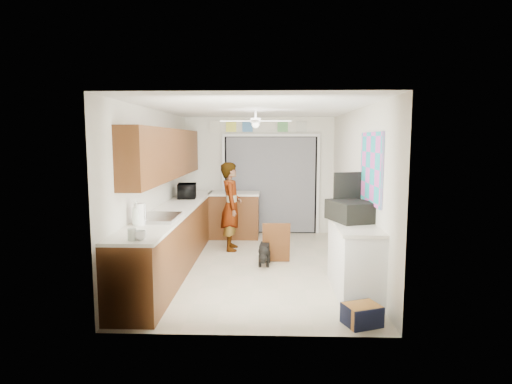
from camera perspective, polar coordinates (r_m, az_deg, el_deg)
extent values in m
plane|color=#BBB297|center=(7.03, -0.11, -9.74)|extent=(5.00, 5.00, 0.00)
plane|color=white|center=(6.75, -0.11, 11.03)|extent=(5.00, 5.00, 0.00)
plane|color=white|center=(9.27, 0.43, 2.20)|extent=(3.20, 0.00, 3.20)
plane|color=white|center=(4.31, -1.27, -3.39)|extent=(3.20, 0.00, 3.20)
plane|color=white|center=(7.02, -13.28, 0.46)|extent=(0.00, 5.00, 5.00)
plane|color=white|center=(6.91, 13.27, 0.36)|extent=(0.00, 5.00, 5.00)
cube|color=#5C3016|center=(7.08, -10.74, -5.99)|extent=(0.60, 4.80, 0.90)
cube|color=white|center=(6.99, -10.75, -2.23)|extent=(0.62, 4.80, 0.04)
cube|color=#5C3016|center=(7.13, -11.74, 5.04)|extent=(0.32, 4.00, 0.80)
cube|color=silver|center=(6.03, -12.82, -3.42)|extent=(0.50, 0.76, 0.06)
cylinder|color=silver|center=(6.06, -14.59, -2.50)|extent=(0.03, 0.03, 0.22)
cube|color=#5C3016|center=(8.90, -2.88, -3.20)|extent=(1.00, 0.60, 0.90)
cube|color=white|center=(8.83, -2.90, -0.20)|extent=(1.04, 0.64, 0.04)
cube|color=black|center=(9.25, 1.97, 0.94)|extent=(2.00, 0.06, 2.10)
cube|color=gray|center=(9.21, 1.97, 0.92)|extent=(1.90, 0.03, 2.05)
cube|color=white|center=(9.28, -4.35, 0.94)|extent=(0.06, 0.04, 2.10)
cube|color=white|center=(9.28, 8.28, 0.89)|extent=(0.06, 0.04, 2.10)
cube|color=white|center=(9.17, 2.00, 7.59)|extent=(2.10, 0.04, 0.06)
cube|color=#F3F451|center=(9.24, -3.34, 8.69)|extent=(0.22, 0.02, 0.22)
cube|color=#4A84C5|center=(9.22, -1.15, 8.71)|extent=(0.22, 0.02, 0.22)
cube|color=#62A960|center=(9.21, 3.57, 8.70)|extent=(0.22, 0.02, 0.22)
cube|color=silver|center=(9.23, 6.09, 8.67)|extent=(0.22, 0.02, 0.22)
cube|color=silver|center=(9.28, -5.52, 8.66)|extent=(0.22, 0.02, 0.26)
cube|color=white|center=(5.86, 12.94, -8.79)|extent=(0.50, 1.40, 0.90)
cube|color=white|center=(5.75, 12.97, -4.28)|extent=(0.54, 1.44, 0.04)
cube|color=#E153C4|center=(5.90, 15.09, 3.10)|extent=(0.03, 1.15, 0.95)
cube|color=white|center=(6.94, -0.05, 9.43)|extent=(1.14, 1.14, 0.24)
imported|color=black|center=(8.07, -9.19, 0.15)|extent=(0.40, 0.53, 0.27)
imported|color=silver|center=(5.64, -15.64, -2.74)|extent=(0.16, 0.16, 0.31)
imported|color=white|center=(4.83, -15.19, -5.61)|extent=(0.17, 0.17, 0.11)
cylinder|color=silver|center=(4.83, -16.21, -5.47)|extent=(0.11, 0.11, 0.13)
cylinder|color=white|center=(5.66, -15.33, -2.89)|extent=(0.17, 0.17, 0.28)
cube|color=black|center=(5.88, 12.52, -2.49)|extent=(0.65, 0.75, 0.27)
cube|color=yellow|center=(5.89, 12.49, -3.55)|extent=(0.61, 0.69, 0.02)
cube|color=black|center=(6.12, 12.08, 0.26)|extent=(0.41, 0.17, 0.50)
cube|color=#B27B38|center=(5.02, 13.93, -15.59)|extent=(0.44, 0.39, 0.23)
cube|color=black|center=(5.02, 13.93, -15.61)|extent=(0.46, 0.43, 0.23)
cube|color=#5C3016|center=(7.09, 2.71, -6.76)|extent=(0.46, 0.18, 0.68)
imported|color=white|center=(7.85, -3.33, -1.92)|extent=(0.43, 0.62, 1.62)
cube|color=black|center=(7.00, 1.14, -8.15)|extent=(0.25, 0.52, 0.39)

